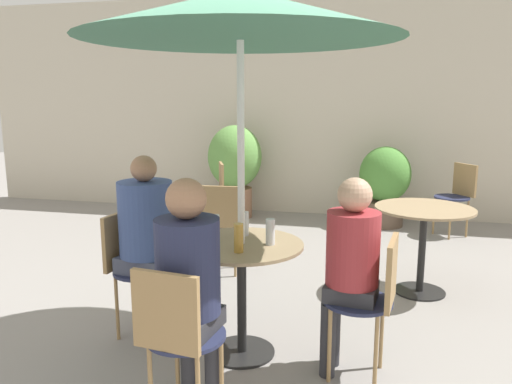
# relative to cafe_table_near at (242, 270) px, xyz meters

# --- Properties ---
(ground_plane) EXTENTS (20.00, 20.00, 0.00)m
(ground_plane) POSITION_rel_cafe_table_near_xyz_m (-0.05, -0.09, -0.56)
(ground_plane) COLOR gray
(storefront_wall) EXTENTS (10.00, 0.06, 3.00)m
(storefront_wall) POSITION_rel_cafe_table_near_xyz_m (-0.05, 4.07, 0.94)
(storefront_wall) COLOR beige
(storefront_wall) RESTS_ON ground_plane
(cafe_table_near) EXTENTS (0.78, 0.78, 0.74)m
(cafe_table_near) POSITION_rel_cafe_table_near_xyz_m (0.00, 0.00, 0.00)
(cafe_table_near) COLOR black
(cafe_table_near) RESTS_ON ground_plane
(cafe_table_far) EXTENTS (0.81, 0.81, 0.74)m
(cafe_table_far) POSITION_rel_cafe_table_near_xyz_m (1.21, 1.33, 0.01)
(cafe_table_far) COLOR black
(cafe_table_far) RESTS_ON ground_plane
(bistro_chair_0) EXTENTS (0.42, 0.40, 0.86)m
(bistro_chair_0) POSITION_rel_cafe_table_near_xyz_m (-0.81, 0.11, -0.03)
(bistro_chair_0) COLOR #232847
(bistro_chair_0) RESTS_ON ground_plane
(bistro_chair_1) EXTENTS (0.40, 0.42, 0.86)m
(bistro_chair_1) POSITION_rel_cafe_table_near_xyz_m (-0.11, -0.81, -0.03)
(bistro_chair_1) COLOR #232847
(bistro_chair_1) RESTS_ON ground_plane
(bistro_chair_2) EXTENTS (0.42, 0.40, 0.86)m
(bistro_chair_2) POSITION_rel_cafe_table_near_xyz_m (0.81, -0.11, -0.03)
(bistro_chair_2) COLOR #232847
(bistro_chair_2) RESTS_ON ground_plane
(bistro_chair_3) EXTENTS (0.40, 0.41, 0.86)m
(bistro_chair_3) POSITION_rel_cafe_table_near_xyz_m (-0.55, 1.37, -0.03)
(bistro_chair_3) COLOR #232847
(bistro_chair_3) RESTS_ON ground_plane
(bistro_chair_4) EXTENTS (0.45, 0.43, 0.86)m
(bistro_chair_4) POSITION_rel_cafe_table_near_xyz_m (-1.07, 2.75, -0.03)
(bistro_chair_4) COLOR #232847
(bistro_chair_4) RESTS_ON ground_plane
(bistro_chair_5) EXTENTS (0.46, 0.46, 0.86)m
(bistro_chair_5) POSITION_rel_cafe_table_near_xyz_m (1.78, 3.31, -0.03)
(bistro_chair_5) COLOR #232847
(bistro_chair_5) RESTS_ON ground_plane
(seated_person_0) EXTENTS (0.39, 0.36, 1.26)m
(seated_person_0) POSITION_rel_cafe_table_near_xyz_m (-0.67, 0.09, 0.18)
(seated_person_0) COLOR #42475B
(seated_person_0) RESTS_ON ground_plane
(seated_person_1) EXTENTS (0.32, 0.35, 1.25)m
(seated_person_1) POSITION_rel_cafe_table_near_xyz_m (-0.09, -0.67, 0.19)
(seated_person_1) COLOR #2D2D33
(seated_person_1) RESTS_ON ground_plane
(seated_person_2) EXTENTS (0.33, 0.31, 1.19)m
(seated_person_2) POSITION_rel_cafe_table_near_xyz_m (0.67, -0.09, 0.16)
(seated_person_2) COLOR #2D2D33
(seated_person_2) RESTS_ON ground_plane
(beer_glass_0) EXTENTS (0.06, 0.06, 0.16)m
(beer_glass_0) POSITION_rel_cafe_table_near_xyz_m (0.18, 0.01, 0.26)
(beer_glass_0) COLOR silver
(beer_glass_0) RESTS_ON cafe_table_near
(beer_glass_1) EXTENTS (0.07, 0.07, 0.16)m
(beer_glass_1) POSITION_rel_cafe_table_near_xyz_m (-0.03, 0.18, 0.25)
(beer_glass_1) COLOR silver
(beer_glass_1) RESTS_ON cafe_table_near
(beer_glass_2) EXTENTS (0.06, 0.06, 0.16)m
(beer_glass_2) POSITION_rel_cafe_table_near_xyz_m (-0.18, 0.03, 0.26)
(beer_glass_2) COLOR silver
(beer_glass_2) RESTS_ON cafe_table_near
(beer_glass_3) EXTENTS (0.06, 0.06, 0.17)m
(beer_glass_3) POSITION_rel_cafe_table_near_xyz_m (0.03, -0.18, 0.26)
(beer_glass_3) COLOR #B28433
(beer_glass_3) RESTS_ON cafe_table_near
(potted_plant_0) EXTENTS (0.73, 0.73, 1.26)m
(potted_plant_0) POSITION_rel_cafe_table_near_xyz_m (-1.04, 3.59, 0.17)
(potted_plant_0) COLOR #93664C
(potted_plant_0) RESTS_ON ground_plane
(potted_plant_1) EXTENTS (0.64, 0.64, 1.02)m
(potted_plant_1) POSITION_rel_cafe_table_near_xyz_m (0.95, 3.58, -0.00)
(potted_plant_1) COLOR brown
(potted_plant_1) RESTS_ON ground_plane
(umbrella) EXTENTS (1.88, 1.88, 2.24)m
(umbrella) POSITION_rel_cafe_table_near_xyz_m (0.00, -0.00, 1.53)
(umbrella) COLOR silver
(umbrella) RESTS_ON ground_plane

